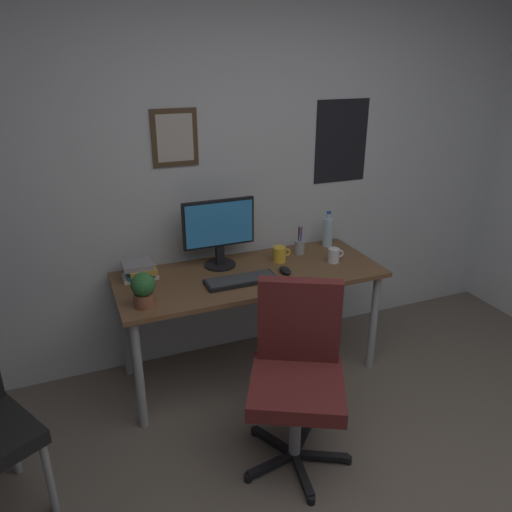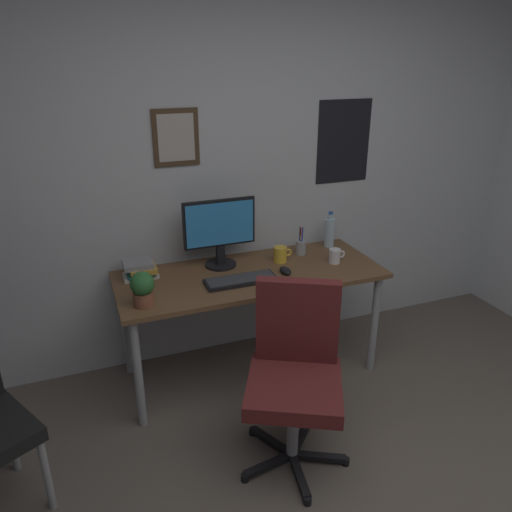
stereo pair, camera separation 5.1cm
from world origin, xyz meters
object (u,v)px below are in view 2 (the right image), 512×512
(potted_plant, at_px, (142,288))
(pen_cup, at_px, (301,246))
(computer_mouse, at_px, (285,270))
(monitor, at_px, (220,230))
(water_bottle, at_px, (330,232))
(keyboard, at_px, (241,280))
(office_chair, at_px, (295,367))
(book_stack_left, at_px, (140,269))
(coffee_mug_far, at_px, (335,256))
(coffee_mug_near, at_px, (280,254))

(potted_plant, xyz_separation_m, pen_cup, (1.11, 0.36, -0.05))
(computer_mouse, relative_size, pen_cup, 0.55)
(monitor, height_order, pen_cup, monitor)
(computer_mouse, bearing_deg, monitor, 142.74)
(monitor, relative_size, potted_plant, 2.36)
(water_bottle, distance_m, pen_cup, 0.26)
(monitor, distance_m, keyboard, 0.36)
(office_chair, bearing_deg, book_stack_left, 123.23)
(office_chair, bearing_deg, coffee_mug_far, 49.41)
(book_stack_left, bearing_deg, coffee_mug_far, -10.15)
(office_chair, bearing_deg, computer_mouse, 70.35)
(office_chair, distance_m, coffee_mug_near, 0.93)
(coffee_mug_far, xyz_separation_m, potted_plant, (-1.25, -0.15, 0.06))
(potted_plant, distance_m, book_stack_left, 0.37)
(pen_cup, bearing_deg, potted_plant, -161.97)
(water_bottle, relative_size, potted_plant, 1.29)
(office_chair, relative_size, keyboard, 2.21)
(office_chair, xyz_separation_m, coffee_mug_far, (0.61, 0.71, 0.24))
(keyboard, xyz_separation_m, potted_plant, (-0.58, -0.09, 0.09))
(office_chair, distance_m, keyboard, 0.68)
(monitor, distance_m, water_bottle, 0.82)
(pen_cup, bearing_deg, coffee_mug_near, -158.64)
(keyboard, distance_m, pen_cup, 0.59)
(monitor, bearing_deg, pen_cup, -0.78)
(water_bottle, distance_m, potted_plant, 1.42)
(keyboard, bearing_deg, water_bottle, 23.42)
(potted_plant, bearing_deg, coffee_mug_far, 6.75)
(keyboard, relative_size, potted_plant, 2.21)
(office_chair, xyz_separation_m, coffee_mug_near, (0.28, 0.85, 0.24))
(water_bottle, relative_size, coffee_mug_near, 2.03)
(keyboard, xyz_separation_m, computer_mouse, (0.30, 0.02, 0.01))
(water_bottle, xyz_separation_m, coffee_mug_near, (-0.43, -0.13, -0.06))
(monitor, distance_m, book_stack_left, 0.54)
(coffee_mug_far, height_order, potted_plant, potted_plant)
(book_stack_left, bearing_deg, keyboard, -27.09)
(computer_mouse, bearing_deg, office_chair, -109.65)
(computer_mouse, relative_size, coffee_mug_near, 0.89)
(coffee_mug_far, bearing_deg, coffee_mug_near, 156.17)
(office_chair, relative_size, coffee_mug_far, 8.44)
(computer_mouse, bearing_deg, coffee_mug_far, 5.81)
(monitor, distance_m, coffee_mug_near, 0.43)
(coffee_mug_far, bearing_deg, pen_cup, 123.85)
(computer_mouse, bearing_deg, book_stack_left, 163.25)
(office_chair, height_order, potted_plant, office_chair)
(coffee_mug_near, bearing_deg, coffee_mug_far, -23.83)
(monitor, height_order, keyboard, monitor)
(water_bottle, bearing_deg, office_chair, -125.98)
(computer_mouse, bearing_deg, water_bottle, 33.29)
(coffee_mug_near, relative_size, coffee_mug_far, 1.10)
(coffee_mug_far, distance_m, pen_cup, 0.26)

